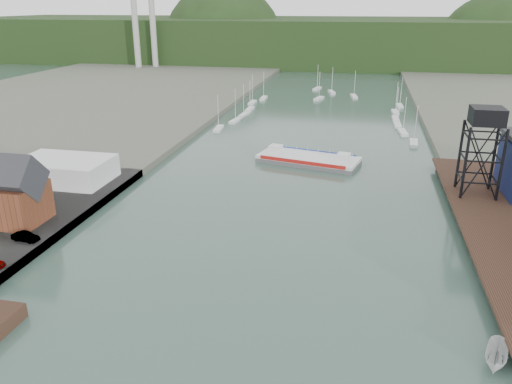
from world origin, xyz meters
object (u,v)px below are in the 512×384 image
at_px(harbor_building, 5,196).
at_px(motorboat, 497,357).
at_px(lift_tower, 486,122).
at_px(chain_ferry, 308,159).

relative_size(harbor_building, motorboat, 2.15).
relative_size(lift_tower, motorboat, 2.82).
height_order(chain_ferry, motorboat, chain_ferry).
relative_size(harbor_building, lift_tower, 0.76).
bearing_deg(harbor_building, motorboat, -14.80).
bearing_deg(chain_ferry, lift_tower, -17.00).
xyz_separation_m(lift_tower, motorboat, (-6.18, -46.72, -14.55)).
bearing_deg(lift_tower, harbor_building, -160.02).
relative_size(harbor_building, chain_ferry, 0.50).
distance_m(harbor_building, lift_tower, 82.49).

